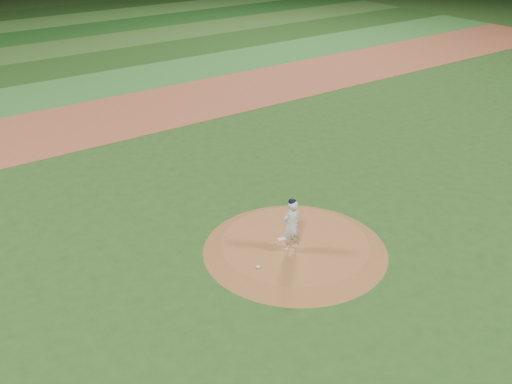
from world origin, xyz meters
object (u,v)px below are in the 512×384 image
rosin_bag (258,267)px  pitcher_on_mound (291,225)px  pitching_rubber (287,238)px  pitchers_mound (295,246)px

rosin_bag → pitcher_on_mound: (1.32, 0.21, 0.78)m
rosin_bag → pitcher_on_mound: size_ratio=0.07×
pitching_rubber → pitcher_on_mound: bearing=-107.7°
pitching_rubber → pitchers_mound: bearing=-70.4°
pitchers_mound → pitching_rubber: (-0.05, 0.33, 0.14)m
pitchers_mound → pitcher_on_mound: (-0.34, -0.20, 0.94)m
pitchers_mound → pitcher_on_mound: bearing=-148.9°
pitchers_mound → pitching_rubber: bearing=99.3°
pitcher_on_mound → pitching_rubber: bearing=62.0°
pitchers_mound → rosin_bag: rosin_bag is taller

